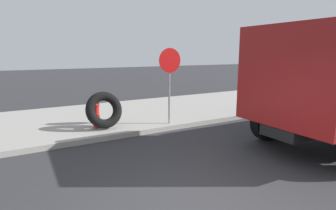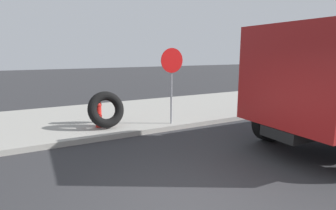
{
  "view_description": "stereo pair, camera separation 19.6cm",
  "coord_description": "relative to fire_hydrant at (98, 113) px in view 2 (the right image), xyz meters",
  "views": [
    {
      "loc": [
        -2.34,
        -3.14,
        2.41
      ],
      "look_at": [
        0.92,
        2.48,
        1.16
      ],
      "focal_mm": 29.41,
      "sensor_mm": 36.0,
      "label": 1
    },
    {
      "loc": [
        -2.16,
        -3.23,
        2.41
      ],
      "look_at": [
        0.92,
        2.48,
        1.16
      ],
      "focal_mm": 29.41,
      "sensor_mm": 36.0,
      "label": 2
    }
  ],
  "objects": [
    {
      "name": "loose_tire",
      "position": [
        0.19,
        -0.21,
        0.14
      ],
      "size": [
        1.14,
        0.66,
        1.14
      ],
      "primitive_type": "torus",
      "rotation": [
        1.26,
        0.0,
        0.06
      ],
      "color": "black",
      "rests_on": "sidewalk_curb"
    },
    {
      "name": "fire_hydrant",
      "position": [
        0.0,
        0.0,
        0.0
      ],
      "size": [
        0.22,
        0.5,
        0.81
      ],
      "color": "red",
      "rests_on": "sidewalk_curb"
    },
    {
      "name": "sidewalk_curb",
      "position": [
        0.16,
        1.54,
        -0.51
      ],
      "size": [
        36.0,
        5.0,
        0.15
      ],
      "primitive_type": "cube",
      "color": "#99968E",
      "rests_on": "ground"
    },
    {
      "name": "stop_sign",
      "position": [
        2.18,
        -0.67,
        1.23
      ],
      "size": [
        0.76,
        0.08,
        2.39
      ],
      "color": "gray",
      "rests_on": "sidewalk_curb"
    },
    {
      "name": "ground_plane",
      "position": [
        0.16,
        -4.96,
        -0.58
      ],
      "size": [
        80.0,
        80.0,
        0.0
      ],
      "primitive_type": "plane",
      "color": "#2D2D30"
    }
  ]
}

